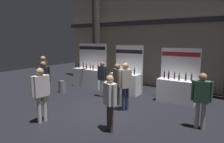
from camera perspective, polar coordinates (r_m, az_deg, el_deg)
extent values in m
plane|color=black|center=(7.80, -0.58, -10.50)|extent=(24.71, 24.71, 0.00)
cube|color=gray|center=(11.44, 12.77, 11.91)|extent=(12.36, 0.25, 6.44)
cube|color=#2D2D33|center=(11.18, 12.25, 13.65)|extent=(12.36, 0.20, 0.24)
cylinder|color=#423D38|center=(12.69, -4.56, 10.98)|extent=(0.47, 0.47, 6.08)
cube|color=white|center=(11.10, -6.68, -1.87)|extent=(1.80, 0.60, 1.03)
cube|color=white|center=(11.25, -5.62, 1.83)|extent=(1.89, 0.04, 2.40)
cube|color=black|center=(11.15, -5.78, 6.72)|extent=(1.84, 0.01, 0.18)
cylinder|color=black|center=(11.44, -9.43, 1.60)|extent=(0.06, 0.06, 0.23)
cylinder|color=black|center=(11.42, -9.45, 2.37)|extent=(0.03, 0.03, 0.08)
cylinder|color=gold|center=(11.42, -9.46, 2.62)|extent=(0.03, 0.03, 0.02)
cylinder|color=#19381E|center=(11.31, -8.16, 1.64)|extent=(0.07, 0.07, 0.27)
cylinder|color=#19381E|center=(11.29, -8.18, 2.48)|extent=(0.03, 0.03, 0.07)
cylinder|color=red|center=(11.29, -8.19, 2.69)|extent=(0.03, 0.03, 0.02)
cylinder|color=black|center=(11.09, -7.33, 1.40)|extent=(0.06, 0.06, 0.22)
cylinder|color=black|center=(11.07, -7.34, 2.20)|extent=(0.03, 0.03, 0.09)
cylinder|color=gold|center=(11.06, -7.35, 2.47)|extent=(0.03, 0.03, 0.02)
cylinder|color=black|center=(10.88, -6.27, 1.37)|extent=(0.06, 0.06, 0.26)
cylinder|color=black|center=(10.86, -6.29, 2.25)|extent=(0.03, 0.03, 0.08)
cylinder|color=gold|center=(10.86, -6.29, 2.51)|extent=(0.03, 0.03, 0.02)
cylinder|color=#472D14|center=(10.69, -5.42, 1.19)|extent=(0.07, 0.07, 0.24)
cylinder|color=#472D14|center=(10.67, -5.43, 2.02)|extent=(0.03, 0.03, 0.07)
cylinder|color=gold|center=(10.66, -5.43, 2.26)|extent=(0.03, 0.03, 0.02)
cylinder|color=#472D14|center=(10.59, -3.98, 1.21)|extent=(0.06, 0.06, 0.27)
cylinder|color=#472D14|center=(10.56, -3.99, 2.14)|extent=(0.03, 0.03, 0.08)
cylinder|color=gold|center=(10.56, -3.99, 2.40)|extent=(0.03, 0.03, 0.02)
cube|color=maroon|center=(10.98, -7.96, 0.77)|extent=(0.25, 0.34, 0.02)
cube|color=white|center=(9.74, 3.80, -3.47)|extent=(1.43, 0.60, 1.00)
cube|color=white|center=(9.91, 4.83, 0.70)|extent=(1.50, 0.04, 2.35)
cube|color=black|center=(9.80, 4.83, 5.70)|extent=(1.46, 0.01, 0.18)
cylinder|color=black|center=(9.85, 1.12, 0.45)|extent=(0.06, 0.06, 0.27)
cylinder|color=black|center=(9.82, 1.12, 1.48)|extent=(0.03, 0.03, 0.09)
cylinder|color=gold|center=(9.81, 1.13, 1.78)|extent=(0.03, 0.03, 0.02)
cylinder|color=black|center=(9.71, 2.05, 0.32)|extent=(0.08, 0.08, 0.27)
cylinder|color=black|center=(9.68, 2.06, 1.36)|extent=(0.03, 0.03, 0.09)
cylinder|color=red|center=(9.68, 2.06, 1.66)|extent=(0.03, 0.03, 0.02)
cylinder|color=#19381E|center=(9.64, 3.25, 0.12)|extent=(0.07, 0.07, 0.23)
cylinder|color=#19381E|center=(9.61, 3.26, 1.03)|extent=(0.03, 0.03, 0.08)
cylinder|color=black|center=(9.61, 3.26, 1.31)|extent=(0.03, 0.03, 0.02)
cylinder|color=#472D14|center=(9.56, 4.27, 0.04)|extent=(0.07, 0.07, 0.23)
cylinder|color=#472D14|center=(9.54, 4.28, 0.99)|extent=(0.03, 0.03, 0.09)
cylinder|color=red|center=(9.53, 4.28, 1.30)|extent=(0.03, 0.03, 0.02)
cylinder|color=#19381E|center=(9.46, 5.41, -0.08)|extent=(0.07, 0.07, 0.23)
cylinder|color=#19381E|center=(9.43, 5.42, 0.82)|extent=(0.03, 0.03, 0.07)
cylinder|color=red|center=(9.43, 5.42, 1.08)|extent=(0.03, 0.03, 0.02)
cylinder|color=black|center=(9.32, 6.41, -0.11)|extent=(0.07, 0.07, 0.27)
cylinder|color=black|center=(9.30, 6.43, 0.92)|extent=(0.03, 0.03, 0.07)
cylinder|color=red|center=(9.29, 6.44, 1.19)|extent=(0.03, 0.03, 0.02)
cube|color=white|center=(8.83, 17.92, -5.34)|extent=(1.55, 0.60, 0.96)
cube|color=white|center=(9.02, 18.72, -0.87)|extent=(1.63, 0.04, 2.26)
cube|color=maroon|center=(8.90, 18.97, 4.71)|extent=(1.58, 0.01, 0.18)
cylinder|color=black|center=(8.93, 14.75, -1.01)|extent=(0.06, 0.06, 0.26)
cylinder|color=black|center=(8.90, 14.79, 0.03)|extent=(0.03, 0.03, 0.06)
cylinder|color=black|center=(8.90, 14.80, 0.29)|extent=(0.03, 0.03, 0.02)
cylinder|color=black|center=(8.77, 15.89, -1.22)|extent=(0.07, 0.07, 0.27)
cylinder|color=black|center=(8.74, 15.94, -0.09)|extent=(0.03, 0.03, 0.08)
cylinder|color=red|center=(8.74, 15.95, 0.23)|extent=(0.03, 0.03, 0.02)
cylinder|color=#472D14|center=(8.80, 17.46, -1.26)|extent=(0.06, 0.06, 0.27)
cylinder|color=#472D14|center=(8.78, 17.51, -0.20)|extent=(0.03, 0.03, 0.06)
cylinder|color=red|center=(8.77, 17.53, 0.06)|extent=(0.03, 0.03, 0.02)
cylinder|color=#19381E|center=(8.62, 18.66, -1.69)|extent=(0.06, 0.06, 0.22)
cylinder|color=#19381E|center=(8.60, 18.71, -0.68)|extent=(0.03, 0.03, 0.09)
cylinder|color=red|center=(8.59, 18.73, -0.34)|extent=(0.03, 0.03, 0.02)
cylinder|color=#472D14|center=(8.60, 20.35, -1.63)|extent=(0.07, 0.07, 0.27)
cylinder|color=#472D14|center=(8.57, 20.42, -0.52)|extent=(0.03, 0.03, 0.07)
cylinder|color=black|center=(8.57, 20.43, -0.23)|extent=(0.03, 0.03, 0.02)
cylinder|color=#19381E|center=(8.64, 21.80, -1.78)|extent=(0.07, 0.07, 0.24)
cylinder|color=#19381E|center=(8.61, 21.86, -0.77)|extent=(0.03, 0.03, 0.07)
cylinder|color=red|center=(8.60, 21.88, -0.48)|extent=(0.03, 0.03, 0.02)
cylinder|color=slate|center=(10.34, -14.07, -4.22)|extent=(0.36, 0.36, 0.57)
torus|color=black|center=(10.28, -14.14, -2.61)|extent=(0.36, 0.36, 0.02)
cylinder|color=#47382D|center=(5.81, -0.23, -13.39)|extent=(0.12, 0.12, 0.79)
cylinder|color=#47382D|center=(5.93, -0.92, -12.89)|extent=(0.12, 0.12, 0.79)
cube|color=silver|center=(5.64, -0.59, -6.43)|extent=(0.44, 0.40, 0.63)
sphere|color=tan|center=(5.54, -0.60, -2.15)|extent=(0.22, 0.22, 0.22)
cylinder|color=silver|center=(5.44, 0.52, -6.84)|extent=(0.08, 0.08, 0.60)
cylinder|color=silver|center=(5.83, -1.62, -5.75)|extent=(0.08, 0.08, 0.60)
cylinder|color=#33563D|center=(9.11, -19.30, -5.41)|extent=(0.12, 0.12, 0.83)
cylinder|color=#33563D|center=(9.06, -18.17, -5.43)|extent=(0.12, 0.12, 0.83)
cube|color=#23232D|center=(8.93, -18.98, -0.79)|extent=(0.46, 0.44, 0.66)
sphere|color=#8C6647|center=(8.87, -19.13, 2.06)|extent=(0.23, 0.23, 0.23)
cylinder|color=#23232D|center=(8.99, -20.47, -0.71)|extent=(0.08, 0.08, 0.62)
cylinder|color=#23232D|center=(8.88, -17.48, -0.67)|extent=(0.08, 0.08, 0.62)
cylinder|color=#ADA393|center=(6.55, 24.65, -11.51)|extent=(0.12, 0.12, 0.81)
cylinder|color=#ADA393|center=(6.56, 23.18, -11.39)|extent=(0.12, 0.12, 0.81)
cube|color=#33563D|center=(6.34, 24.34, -5.30)|extent=(0.44, 0.29, 0.64)
sphere|color=#8C6647|center=(6.26, 24.60, -1.41)|extent=(0.22, 0.22, 0.22)
cylinder|color=#33563D|center=(6.34, 26.61, -5.32)|extent=(0.08, 0.08, 0.61)
cylinder|color=#33563D|center=(6.36, 22.09, -4.98)|extent=(0.08, 0.08, 0.61)
cylinder|color=silver|center=(9.16, -2.31, -4.93)|extent=(0.12, 0.12, 0.79)
cylinder|color=silver|center=(9.26, -3.18, -4.78)|extent=(0.12, 0.12, 0.79)
cube|color=#23232D|center=(9.07, -2.78, -0.49)|extent=(0.37, 0.22, 0.63)
sphere|color=brown|center=(9.01, -2.80, 2.20)|extent=(0.22, 0.22, 0.22)
cylinder|color=#23232D|center=(8.93, -1.60, -0.52)|extent=(0.08, 0.08, 0.60)
cylinder|color=#23232D|center=(9.20, -3.93, -0.26)|extent=(0.08, 0.08, 0.60)
cylinder|color=navy|center=(7.47, 3.27, -7.94)|extent=(0.12, 0.12, 0.86)
cylinder|color=navy|center=(7.54, 4.30, -7.78)|extent=(0.12, 0.12, 0.86)
cube|color=#ADA393|center=(7.31, 3.85, -2.05)|extent=(0.41, 0.46, 0.68)
sphere|color=#8C6647|center=(7.24, 3.89, 1.58)|extent=(0.24, 0.24, 0.24)
cylinder|color=#ADA393|center=(7.20, 2.23, -2.08)|extent=(0.08, 0.08, 0.65)
cylinder|color=#ADA393|center=(7.43, 5.42, -1.76)|extent=(0.08, 0.08, 0.65)
cylinder|color=navy|center=(10.62, -19.14, -3.25)|extent=(0.12, 0.12, 0.88)
cylinder|color=navy|center=(10.69, -18.45, -3.14)|extent=(0.12, 0.12, 0.88)
cube|color=#47382D|center=(10.52, -19.01, 0.98)|extent=(0.28, 0.36, 0.69)
sphere|color=tan|center=(10.47, -19.15, 3.54)|extent=(0.24, 0.24, 0.24)
cylinder|color=#47382D|center=(10.43, -20.03, 0.95)|extent=(0.08, 0.08, 0.66)
cylinder|color=#47382D|center=(10.61, -18.03, 1.19)|extent=(0.08, 0.08, 0.66)
cylinder|color=silver|center=(6.89, -18.69, -9.98)|extent=(0.12, 0.12, 0.85)
cylinder|color=silver|center=(6.81, -20.12, -10.28)|extent=(0.12, 0.12, 0.85)
cube|color=silver|center=(6.64, -19.75, -3.93)|extent=(0.28, 0.47, 0.67)
sphere|color=tan|center=(6.56, -19.96, -0.04)|extent=(0.23, 0.23, 0.23)
cylinder|color=silver|center=(6.76, -17.72, -3.47)|extent=(0.08, 0.08, 0.64)
cylinder|color=silver|center=(6.53, -21.85, -4.12)|extent=(0.08, 0.08, 0.64)
cylinder|color=#47382D|center=(8.26, 1.19, -6.44)|extent=(0.12, 0.12, 0.81)
cylinder|color=#47382D|center=(8.11, 1.81, -6.74)|extent=(0.12, 0.12, 0.81)
cube|color=#47382D|center=(8.02, 1.52, -1.59)|extent=(0.44, 0.37, 0.64)
sphere|color=brown|center=(7.95, 1.53, 1.51)|extent=(0.22, 0.22, 0.22)
cylinder|color=#47382D|center=(8.22, 0.73, -1.20)|extent=(0.08, 0.08, 0.61)
cylinder|color=#47382D|center=(7.81, 2.35, -1.76)|extent=(0.08, 0.08, 0.61)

